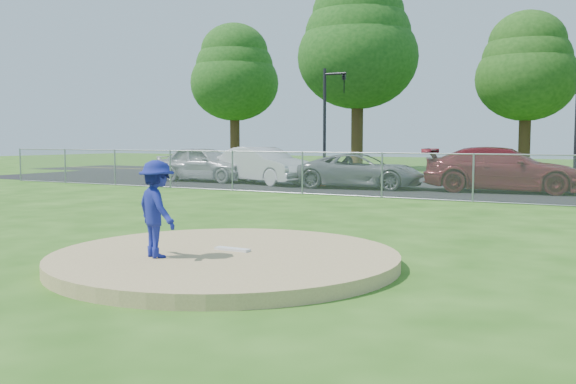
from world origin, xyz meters
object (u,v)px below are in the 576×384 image
object	(u,v)px
parked_car_silver	(205,164)
parked_car_gray	(361,171)
tree_center	(527,66)
parked_car_darkred	(503,170)
tree_far_left	(234,72)
pitcher	(157,209)
traffic_cone	(320,177)
tree_left	(358,42)
parked_car_white	(263,165)
traffic_signal_left	(329,112)

from	to	relation	value
parked_car_silver	parked_car_gray	xyz separation A→B (m)	(7.92, -0.30, -0.13)
tree_center	parked_car_darkred	xyz separation A→B (m)	(2.07, -17.64, -5.63)
tree_far_left	parked_car_gray	bearing A→B (deg)	-44.45
pitcher	parked_car_silver	distance (m)	20.26
traffic_cone	tree_left	bearing A→B (deg)	107.61
traffic_cone	parked_car_white	size ratio (longest dim) A/B	0.15
traffic_signal_left	pitcher	bearing A→B (deg)	-70.45
tree_left	parked_car_gray	xyz separation A→B (m)	(6.77, -15.43, -7.54)
traffic_cone	parked_car_silver	distance (m)	6.00
parked_car_silver	parked_car_darkred	bearing A→B (deg)	-88.49
tree_far_left	parked_car_white	bearing A→B (deg)	-52.89
traffic_signal_left	parked_car_darkred	xyz separation A→B (m)	(9.83, -5.64, -2.52)
tree_far_left	parked_car_darkred	world-z (taller)	tree_far_left
tree_left	tree_center	distance (m)	10.59
parked_car_silver	parked_car_darkred	xyz separation A→B (m)	(13.22, 0.49, 0.01)
parked_car_white	parked_car_darkred	world-z (taller)	parked_car_darkred
tree_left	parked_car_silver	distance (m)	16.89
tree_center	parked_car_darkred	world-z (taller)	tree_center
tree_left	traffic_cone	size ratio (longest dim) A/B	17.07
parked_car_darkred	pitcher	bearing A→B (deg)	166.62
parked_car_silver	parked_car_white	world-z (taller)	parked_car_silver
tree_left	traffic_signal_left	xyz separation A→B (m)	(2.24, -9.00, -4.88)
traffic_cone	parked_car_gray	distance (m)	1.97
tree_left	parked_car_gray	size ratio (longest dim) A/B	2.53
tree_far_left	parked_car_white	xyz separation A→B (m)	(13.03, -17.21, -6.24)
pitcher	tree_far_left	bearing A→B (deg)	-32.92
traffic_cone	parked_car_silver	size ratio (longest dim) A/B	0.15
tree_far_left	tree_center	xyz separation A→B (m)	(21.00, 1.00, -0.59)
tree_left	parked_car_gray	world-z (taller)	tree_left
tree_left	parked_car_white	xyz separation A→B (m)	(2.03, -15.21, -7.43)
traffic_cone	parked_car_gray	bearing A→B (deg)	-6.21
pitcher	parked_car_silver	xyz separation A→B (m)	(-11.49, 16.68, -0.10)
parked_car_silver	traffic_signal_left	bearing A→B (deg)	-29.55
tree_left	traffic_signal_left	distance (m)	10.48
parked_car_white	tree_center	bearing A→B (deg)	-6.77
pitcher	traffic_signal_left	bearing A→B (deg)	-45.62
tree_far_left	parked_car_darkred	xyz separation A→B (m)	(23.07, -16.64, -6.22)
traffic_cone	pitcher	bearing A→B (deg)	-71.64
traffic_signal_left	parked_car_gray	distance (m)	8.31
traffic_signal_left	parked_car_gray	bearing A→B (deg)	-54.84
parked_car_darkred	parked_car_silver	bearing A→B (deg)	84.48
tree_center	parked_car_gray	size ratio (longest dim) A/B	1.99
parked_car_gray	parked_car_darkred	world-z (taller)	parked_car_darkred
traffic_cone	parked_car_silver	world-z (taller)	parked_car_silver
tree_far_left	parked_car_gray	size ratio (longest dim) A/B	2.17
tree_center	parked_car_darkred	distance (m)	18.63
tree_far_left	tree_center	size ratio (longest dim) A/B	1.09
tree_center	traffic_signal_left	size ratio (longest dim) A/B	1.76
traffic_signal_left	parked_car_white	world-z (taller)	traffic_signal_left
tree_center	parked_car_white	world-z (taller)	tree_center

